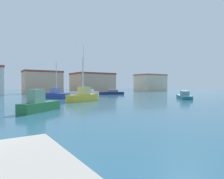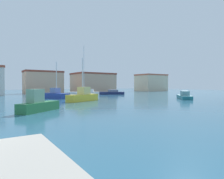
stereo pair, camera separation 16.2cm
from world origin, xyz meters
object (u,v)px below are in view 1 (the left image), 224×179
at_px(sailboat_white_mid_harbor, 84,93).
at_px(motorboat_green_inner_mooring, 39,104).
at_px(sailboat_blue_near_pier, 56,95).
at_px(sailboat_yellow_distant_north, 83,96).
at_px(motorboat_teal_distant_east, 184,96).
at_px(motorboat_navy_outer_mooring, 109,93).

xyz_separation_m(sailboat_white_mid_harbor, motorboat_green_inner_mooring, (-15.16, -22.75, 0.07)).
bearing_deg(sailboat_blue_near_pier, motorboat_green_inner_mooring, -112.24).
relative_size(sailboat_white_mid_harbor, sailboat_yellow_distant_north, 1.81).
distance_m(motorboat_teal_distant_east, motorboat_green_inner_mooring, 24.34).
bearing_deg(motorboat_teal_distant_east, sailboat_yellow_distant_north, 162.03).
bearing_deg(motorboat_navy_outer_mooring, motorboat_teal_distant_east, -84.46).
bearing_deg(motorboat_green_inner_mooring, sailboat_white_mid_harbor, 56.32).
distance_m(sailboat_blue_near_pier, motorboat_navy_outer_mooring, 16.94).
bearing_deg(sailboat_yellow_distant_north, sailboat_blue_near_pier, 98.97).
height_order(motorboat_teal_distant_east, motorboat_green_inner_mooring, motorboat_green_inner_mooring).
distance_m(motorboat_navy_outer_mooring, motorboat_green_inner_mooring, 32.07).
height_order(sailboat_white_mid_harbor, sailboat_yellow_distant_north, sailboat_white_mid_harbor).
distance_m(sailboat_white_mid_harbor, motorboat_green_inner_mooring, 27.34).
height_order(sailboat_blue_near_pier, sailboat_yellow_distant_north, sailboat_blue_near_pier).
xyz_separation_m(sailboat_blue_near_pier, sailboat_yellow_distant_north, (1.30, -8.25, 0.09)).
bearing_deg(sailboat_yellow_distant_north, motorboat_navy_outer_mooring, 46.62).
height_order(motorboat_teal_distant_east, motorboat_navy_outer_mooring, motorboat_teal_distant_east).
bearing_deg(motorboat_green_inner_mooring, motorboat_navy_outer_mooring, 46.18).
height_order(sailboat_blue_near_pier, motorboat_green_inner_mooring, sailboat_blue_near_pier).
bearing_deg(sailboat_yellow_distant_north, sailboat_white_mid_harbor, 63.91).
height_order(motorboat_navy_outer_mooring, sailboat_white_mid_harbor, sailboat_white_mid_harbor).
relative_size(motorboat_teal_distant_east, sailboat_yellow_distant_north, 0.82).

